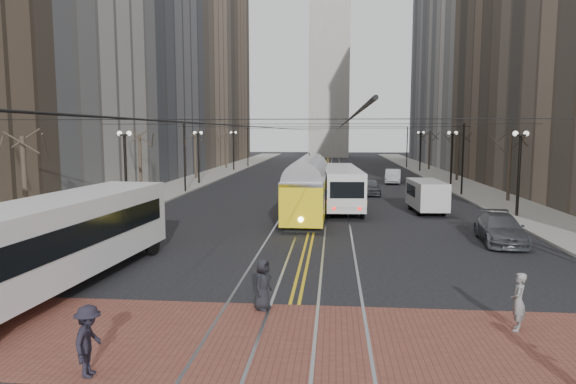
% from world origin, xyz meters
% --- Properties ---
extents(ground, '(260.00, 260.00, 0.00)m').
position_xyz_m(ground, '(0.00, 0.00, 0.00)').
color(ground, black).
rests_on(ground, ground).
extents(sidewalk_left, '(5.00, 140.00, 0.15)m').
position_xyz_m(sidewalk_left, '(-15.00, 45.00, 0.07)').
color(sidewalk_left, gray).
rests_on(sidewalk_left, ground).
extents(sidewalk_right, '(5.00, 140.00, 0.15)m').
position_xyz_m(sidewalk_right, '(15.00, 45.00, 0.07)').
color(sidewalk_right, gray).
rests_on(sidewalk_right, ground).
extents(crosswalk_band, '(25.00, 6.00, 0.01)m').
position_xyz_m(crosswalk_band, '(0.00, -4.00, 0.01)').
color(crosswalk_band, brown).
rests_on(crosswalk_band, ground).
extents(streetcar_rails, '(4.80, 130.00, 0.02)m').
position_xyz_m(streetcar_rails, '(0.00, 45.00, 0.00)').
color(streetcar_rails, gray).
rests_on(streetcar_rails, ground).
extents(centre_lines, '(0.42, 130.00, 0.01)m').
position_xyz_m(centre_lines, '(0.00, 45.00, 0.01)').
color(centre_lines, gold).
rests_on(centre_lines, ground).
extents(building_left_mid, '(16.00, 20.00, 34.00)m').
position_xyz_m(building_left_mid, '(-25.50, 46.00, 17.00)').
color(building_left_mid, slate).
rests_on(building_left_mid, ground).
extents(building_left_midfar, '(20.00, 20.00, 52.00)m').
position_xyz_m(building_left_midfar, '(-27.50, 66.00, 26.00)').
color(building_left_midfar, '#86705C').
rests_on(building_left_midfar, ground).
extents(building_left_far, '(16.00, 20.00, 40.00)m').
position_xyz_m(building_left_far, '(-25.50, 86.00, 20.00)').
color(building_left_far, brown).
rests_on(building_left_far, ground).
extents(building_right_mid, '(16.00, 20.00, 34.00)m').
position_xyz_m(building_right_mid, '(25.50, 46.00, 17.00)').
color(building_right_mid, brown).
rests_on(building_right_mid, ground).
extents(building_right_far, '(16.00, 20.00, 40.00)m').
position_xyz_m(building_right_far, '(25.50, 86.00, 20.00)').
color(building_right_far, slate).
rests_on(building_right_far, ground).
extents(lamp_posts, '(27.60, 57.20, 5.60)m').
position_xyz_m(lamp_posts, '(-0.00, 28.75, 2.80)').
color(lamp_posts, black).
rests_on(lamp_posts, ground).
extents(street_trees, '(31.68, 53.28, 5.60)m').
position_xyz_m(street_trees, '(0.00, 35.25, 2.80)').
color(street_trees, '#382D23').
rests_on(street_trees, ground).
extents(trolley_wires, '(25.96, 120.00, 6.60)m').
position_xyz_m(trolley_wires, '(0.00, 34.83, 3.77)').
color(trolley_wires, black).
rests_on(trolley_wires, ground).
extents(transit_bus, '(3.74, 13.63, 3.37)m').
position_xyz_m(transit_bus, '(-8.87, 0.00, 1.68)').
color(transit_bus, silver).
rests_on(transit_bus, ground).
extents(streetcar, '(2.62, 13.51, 3.18)m').
position_xyz_m(streetcar, '(-0.50, 17.54, 1.59)').
color(streetcar, yellow).
rests_on(streetcar, ground).
extents(rear_bus, '(3.26, 12.02, 3.10)m').
position_xyz_m(rear_bus, '(1.80, 21.31, 1.55)').
color(rear_bus, silver).
rests_on(rear_bus, ground).
extents(cargo_van, '(2.32, 5.35, 2.32)m').
position_xyz_m(cargo_van, '(7.96, 19.69, 1.16)').
color(cargo_van, '#BBBBBB').
rests_on(cargo_van, ground).
extents(sedan_grey, '(1.77, 4.16, 1.40)m').
position_xyz_m(sedan_grey, '(4.72, 29.81, 0.70)').
color(sedan_grey, '#393C40').
rests_on(sedan_grey, ground).
extents(sedan_silver, '(2.27, 4.99, 1.59)m').
position_xyz_m(sedan_silver, '(7.94, 40.96, 0.79)').
color(sedan_silver, '#A3A5AB').
rests_on(sedan_silver, ground).
extents(sedan_parked, '(2.56, 5.31, 1.49)m').
position_xyz_m(sedan_parked, '(10.04, 9.73, 0.75)').
color(sedan_parked, '#45484D').
rests_on(sedan_parked, ground).
extents(pedestrian_a, '(0.80, 0.96, 1.69)m').
position_xyz_m(pedestrian_a, '(-1.00, -1.50, 0.86)').
color(pedestrian_a, black).
rests_on(pedestrian_a, crosswalk_band).
extents(pedestrian_b, '(0.62, 0.74, 1.73)m').
position_xyz_m(pedestrian_b, '(6.71, -2.62, 0.87)').
color(pedestrian_b, slate).
rests_on(pedestrian_b, crosswalk_band).
extents(pedestrian_d, '(0.71, 1.16, 1.74)m').
position_xyz_m(pedestrian_d, '(-4.48, -6.50, 0.88)').
color(pedestrian_d, black).
rests_on(pedestrian_d, crosswalk_band).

